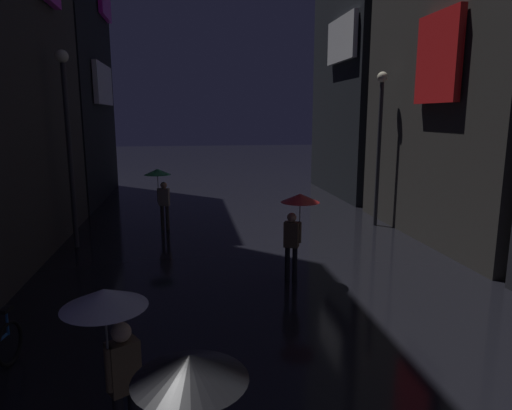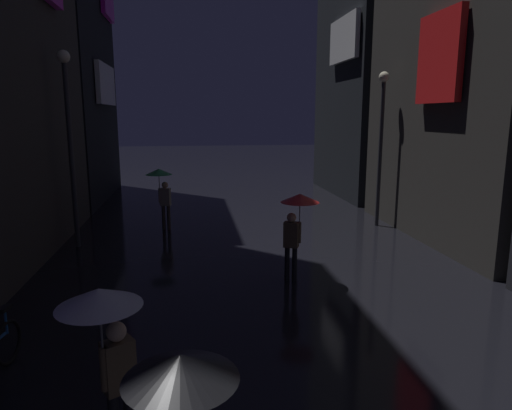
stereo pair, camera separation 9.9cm
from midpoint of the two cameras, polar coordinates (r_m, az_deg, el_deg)
name	(u,v)px [view 2 (the right image)]	position (r m, az deg, el deg)	size (l,w,h in m)	color
pedestrian_midstreet_centre_green	(161,182)	(15.82, -11.61, 2.84)	(0.90, 0.90, 2.12)	#38332D
pedestrian_far_right_red	(297,213)	(10.61, 5.42, -0.99)	(0.90, 0.90, 2.12)	black
pedestrian_foreground_right_clear	(106,327)	(5.28, -17.72, -14.28)	(0.90, 0.90, 2.12)	black
streetlamp_left_far	(69,128)	(14.30, -22.15, 8.93)	(0.36, 0.36, 5.69)	#2D2D33
streetlamp_right_far	(381,131)	(16.56, 15.56, 8.90)	(0.36, 0.36, 5.35)	#2D2D33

